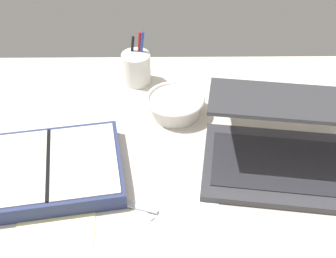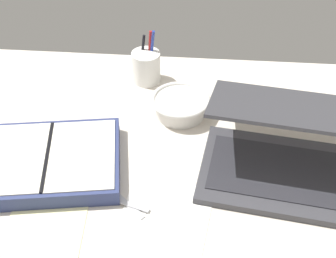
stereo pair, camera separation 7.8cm
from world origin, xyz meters
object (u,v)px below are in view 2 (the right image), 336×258
Objects in this scene: laptop at (278,150)px; pen_cup at (146,66)px; bowl at (180,105)px; planner at (49,162)px; scissors at (112,195)px.

laptop reaches higher than pen_cup.
bowl reaches higher than planner.
pen_cup is 1.22× the size of scissors.
laptop is 2.40× the size of bowl.
laptop is 38.97cm from scissors.
bowl is 37.18cm from planner.
bowl is at bearing -54.07° from pen_cup.
bowl reaches higher than scissors.
bowl is 1.23× the size of scissors.
planner is (-52.65, -4.84, -3.31)cm from laptop.
laptop is 2.96× the size of scissors.
scissors is (-36.64, -12.26, -5.10)cm from laptop.
planner is at bearing -141.56° from bowl.
pen_cup is 45.69cm from scissors.
pen_cup is 0.43× the size of planner.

